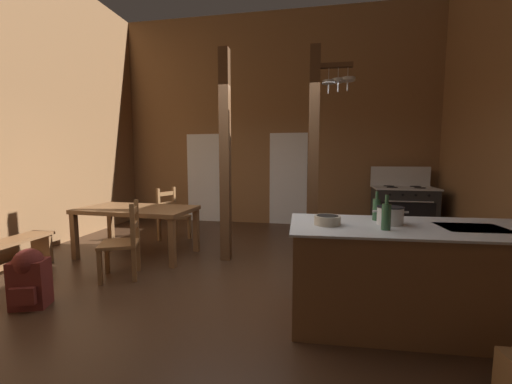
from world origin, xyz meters
TOP-DOWN VIEW (x-y plane):
  - ground_plane at (0.00, 0.00)m, footprint 7.69×7.99m
  - wall_back at (0.00, 3.67)m, footprint 7.69×0.14m
  - glazed_door_back_left at (-1.55, 3.59)m, footprint 1.00×0.01m
  - glazed_panel_back_right at (0.34, 3.59)m, footprint 0.84×0.01m
  - kitchen_island at (1.77, -0.51)m, footprint 2.20×1.04m
  - stove_range at (2.64, 3.05)m, footprint 1.16×0.85m
  - support_post_with_pot_rack at (0.92, 1.05)m, footprint 0.61×0.20m
  - support_post_center at (-0.35, 0.92)m, footprint 0.14×0.14m
  - dining_table at (-1.74, 0.88)m, footprint 1.74×0.99m
  - ladderback_chair_near_window at (-1.64, 1.85)m, footprint 0.57×0.57m
  - ladderback_chair_by_post at (-1.42, 0.02)m, footprint 0.58×0.58m
  - backpack at (-1.87, -0.87)m, footprint 0.37×0.36m
  - stockpot_on_counter at (1.57, -0.47)m, footprint 0.30×0.23m
  - mixing_bowl_on_counter at (1.02, -0.60)m, footprint 0.23×0.23m
  - bottle_tall_on_counter at (1.49, -0.72)m, footprint 0.07×0.07m
  - bottle_short_on_counter at (1.49, -0.30)m, footprint 0.07×0.07m

SIDE VIEW (x-z plane):
  - ground_plane at x=0.00m, z-range -0.10..0.00m
  - backpack at x=-1.87m, z-range 0.02..0.61m
  - kitchen_island at x=1.77m, z-range 0.00..0.89m
  - ladderback_chair_near_window at x=-1.64m, z-range -0.02..0.93m
  - ladderback_chair_by_post at x=-1.42m, z-range -0.02..0.93m
  - stove_range at x=2.64m, z-range -0.18..1.14m
  - dining_table at x=-1.74m, z-range 0.28..1.02m
  - mixing_bowl_on_counter at x=1.02m, z-range 0.89..0.98m
  - stockpot_on_counter at x=1.57m, z-range 0.89..1.05m
  - bottle_short_on_counter at x=1.49m, z-range 0.87..1.14m
  - bottle_tall_on_counter at x=1.49m, z-range 0.86..1.16m
  - glazed_door_back_left at x=-1.55m, z-range 0.00..2.05m
  - glazed_panel_back_right at x=0.34m, z-range 0.00..2.05m
  - support_post_center at x=-0.35m, z-range 0.00..3.00m
  - support_post_with_pot_rack at x=0.92m, z-range 0.12..3.12m
  - wall_back at x=0.00m, z-range 0.00..4.65m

